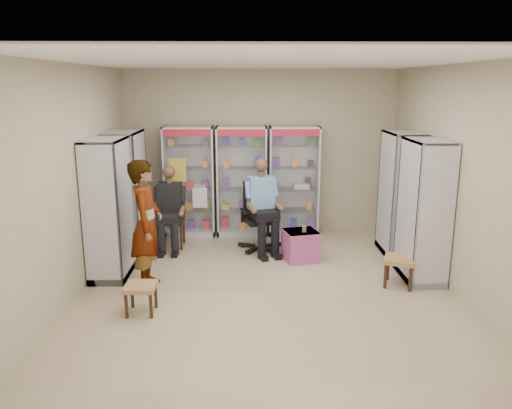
{
  "coord_description": "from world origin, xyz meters",
  "views": [
    {
      "loc": [
        -0.25,
        -6.24,
        2.75
      ],
      "look_at": [
        -0.13,
        0.7,
        1.06
      ],
      "focal_mm": 35.0,
      "sensor_mm": 36.0,
      "label": 1
    }
  ],
  "objects_px": {
    "cabinet_back_right": "(294,181)",
    "cabinet_right_near": "(424,211)",
    "woven_stool_b": "(141,299)",
    "cabinet_right_far": "(400,194)",
    "wooden_chair": "(171,220)",
    "seated_shopkeeper": "(261,208)",
    "standing_man": "(146,225)",
    "pink_trunk": "(301,245)",
    "cabinet_back_left": "(190,182)",
    "woven_stool_a": "(399,272)",
    "cabinet_back_mid": "(242,181)",
    "cabinet_left_far": "(127,193)",
    "office_chair": "(261,216)",
    "cabinet_left_near": "(109,209)"
  },
  "relations": [
    {
      "from": "cabinet_back_right",
      "to": "cabinet_right_near",
      "type": "distance_m",
      "value": 2.76
    },
    {
      "from": "cabinet_back_right",
      "to": "woven_stool_b",
      "type": "distance_m",
      "value": 4.02
    },
    {
      "from": "cabinet_right_far",
      "to": "wooden_chair",
      "type": "relative_size",
      "value": 2.13
    },
    {
      "from": "seated_shopkeeper",
      "to": "standing_man",
      "type": "height_order",
      "value": "standing_man"
    },
    {
      "from": "standing_man",
      "to": "cabinet_back_right",
      "type": "bearing_deg",
      "value": -44.54
    },
    {
      "from": "cabinet_back_right",
      "to": "cabinet_right_near",
      "type": "bearing_deg",
      "value": -53.84
    },
    {
      "from": "pink_trunk",
      "to": "wooden_chair",
      "type": "bearing_deg",
      "value": 161.47
    },
    {
      "from": "cabinet_back_left",
      "to": "cabinet_back_right",
      "type": "distance_m",
      "value": 1.9
    },
    {
      "from": "cabinet_back_right",
      "to": "cabinet_right_far",
      "type": "height_order",
      "value": "same"
    },
    {
      "from": "cabinet_right_far",
      "to": "woven_stool_a",
      "type": "relative_size",
      "value": 4.87
    },
    {
      "from": "cabinet_back_mid",
      "to": "woven_stool_a",
      "type": "relative_size",
      "value": 4.87
    },
    {
      "from": "cabinet_back_mid",
      "to": "cabinet_right_near",
      "type": "xyz_separation_m",
      "value": [
        2.58,
        -2.23,
        0.0
      ]
    },
    {
      "from": "cabinet_back_right",
      "to": "seated_shopkeeper",
      "type": "distance_m",
      "value": 1.17
    },
    {
      "from": "cabinet_right_near",
      "to": "cabinet_back_mid",
      "type": "bearing_deg",
      "value": 49.16
    },
    {
      "from": "cabinet_left_far",
      "to": "woven_stool_a",
      "type": "xyz_separation_m",
      "value": [
        4.08,
        -1.58,
        -0.79
      ]
    },
    {
      "from": "cabinet_right_near",
      "to": "woven_stool_b",
      "type": "distance_m",
      "value": 4.02
    },
    {
      "from": "cabinet_back_right",
      "to": "woven_stool_a",
      "type": "bearing_deg",
      "value": -63.5
    },
    {
      "from": "cabinet_right_far",
      "to": "seated_shopkeeper",
      "type": "bearing_deg",
      "value": 85.31
    },
    {
      "from": "pink_trunk",
      "to": "cabinet_back_left",
      "type": "bearing_deg",
      "value": 142.59
    },
    {
      "from": "woven_stool_b",
      "to": "standing_man",
      "type": "distance_m",
      "value": 1.09
    },
    {
      "from": "cabinet_back_right",
      "to": "woven_stool_a",
      "type": "distance_m",
      "value": 2.91
    },
    {
      "from": "cabinet_right_far",
      "to": "cabinet_back_mid",
      "type": "bearing_deg",
      "value": 66.35
    },
    {
      "from": "cabinet_right_far",
      "to": "office_chair",
      "type": "bearing_deg",
      "value": 84.05
    },
    {
      "from": "standing_man",
      "to": "cabinet_left_near",
      "type": "bearing_deg",
      "value": 51.61
    },
    {
      "from": "wooden_chair",
      "to": "cabinet_back_mid",
      "type": "bearing_deg",
      "value": 31.31
    },
    {
      "from": "seated_shopkeeper",
      "to": "woven_stool_b",
      "type": "bearing_deg",
      "value": -140.22
    },
    {
      "from": "cabinet_right_far",
      "to": "wooden_chair",
      "type": "bearing_deg",
      "value": 83.96
    },
    {
      "from": "cabinet_back_right",
      "to": "cabinet_right_far",
      "type": "distance_m",
      "value": 1.98
    },
    {
      "from": "cabinet_back_mid",
      "to": "seated_shopkeeper",
      "type": "distance_m",
      "value": 1.03
    },
    {
      "from": "cabinet_left_far",
      "to": "office_chair",
      "type": "xyz_separation_m",
      "value": [
        2.2,
        0.04,
        -0.42
      ]
    },
    {
      "from": "wooden_chair",
      "to": "seated_shopkeeper",
      "type": "distance_m",
      "value": 1.56
    },
    {
      "from": "cabinet_left_far",
      "to": "standing_man",
      "type": "relative_size",
      "value": 1.12
    },
    {
      "from": "office_chair",
      "to": "woven_stool_a",
      "type": "distance_m",
      "value": 2.5
    },
    {
      "from": "standing_man",
      "to": "cabinet_back_left",
      "type": "bearing_deg",
      "value": -9.96
    },
    {
      "from": "cabinet_back_mid",
      "to": "wooden_chair",
      "type": "relative_size",
      "value": 2.13
    },
    {
      "from": "cabinet_right_near",
      "to": "cabinet_left_far",
      "type": "relative_size",
      "value": 1.0
    },
    {
      "from": "cabinet_back_left",
      "to": "cabinet_right_far",
      "type": "relative_size",
      "value": 1.0
    },
    {
      "from": "cabinet_back_right",
      "to": "woven_stool_a",
      "type": "relative_size",
      "value": 4.87
    },
    {
      "from": "pink_trunk",
      "to": "cabinet_left_near",
      "type": "bearing_deg",
      "value": -168.37
    },
    {
      "from": "cabinet_right_near",
      "to": "cabinet_back_left",
      "type": "bearing_deg",
      "value": 57.72
    },
    {
      "from": "cabinet_back_right",
      "to": "office_chair",
      "type": "bearing_deg",
      "value": -125.12
    },
    {
      "from": "cabinet_back_left",
      "to": "woven_stool_b",
      "type": "height_order",
      "value": "cabinet_back_left"
    },
    {
      "from": "cabinet_left_far",
      "to": "standing_man",
      "type": "xyz_separation_m",
      "value": [
        0.61,
        -1.54,
        -0.11
      ]
    },
    {
      "from": "cabinet_left_near",
      "to": "wooden_chair",
      "type": "bearing_deg",
      "value": 152.39
    },
    {
      "from": "cabinet_right_near",
      "to": "woven_stool_a",
      "type": "xyz_separation_m",
      "value": [
        -0.38,
        -0.28,
        -0.79
      ]
    },
    {
      "from": "pink_trunk",
      "to": "woven_stool_a",
      "type": "height_order",
      "value": "pink_trunk"
    },
    {
      "from": "wooden_chair",
      "to": "cabinet_right_far",
      "type": "bearing_deg",
      "value": -6.04
    },
    {
      "from": "cabinet_back_right",
      "to": "cabinet_left_near",
      "type": "relative_size",
      "value": 1.0
    },
    {
      "from": "cabinet_back_mid",
      "to": "cabinet_back_left",
      "type": "bearing_deg",
      "value": 180.0
    },
    {
      "from": "cabinet_left_far",
      "to": "cabinet_back_mid",
      "type": "bearing_deg",
      "value": 116.32
    }
  ]
}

